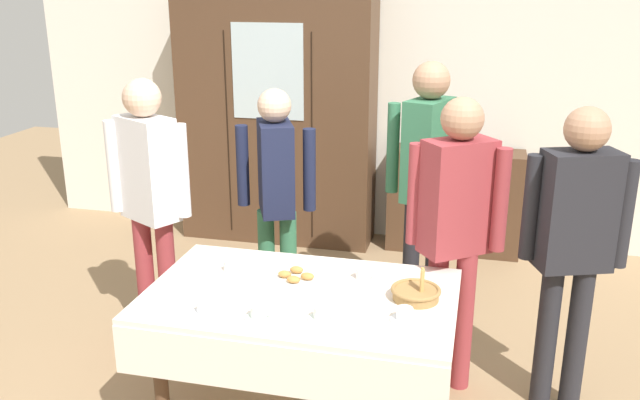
{
  "coord_description": "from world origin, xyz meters",
  "views": [
    {
      "loc": [
        0.8,
        -3.11,
        2.2
      ],
      "look_at": [
        0.0,
        0.2,
        1.09
      ],
      "focal_mm": 38.18,
      "sensor_mm": 36.0,
      "label": 1
    }
  ],
  "objects": [
    {
      "name": "ground_plane",
      "position": [
        0.0,
        0.0,
        0.0
      ],
      "size": [
        12.0,
        12.0,
        0.0
      ],
      "primitive_type": "plane",
      "color": "#997A56",
      "rests_on": "ground"
    },
    {
      "name": "back_wall",
      "position": [
        0.0,
        2.65,
        1.35
      ],
      "size": [
        6.4,
        0.1,
        2.7
      ],
      "primitive_type": "cube",
      "color": "silver",
      "rests_on": "ground"
    },
    {
      "name": "dining_table",
      "position": [
        0.0,
        -0.23,
        0.63
      ],
      "size": [
        1.51,
        0.94,
        0.74
      ],
      "color": "#4C3321",
      "rests_on": "ground"
    },
    {
      "name": "wall_cabinet",
      "position": [
        -0.9,
        2.35,
        1.07
      ],
      "size": [
        1.65,
        0.46,
        2.13
      ],
      "color": "#4C3321",
      "rests_on": "ground"
    },
    {
      "name": "bookshelf_low",
      "position": [
        0.62,
        2.41,
        0.43
      ],
      "size": [
        1.09,
        0.35,
        0.86
      ],
      "color": "#4C3321",
      "rests_on": "ground"
    },
    {
      "name": "book_stack",
      "position": [
        0.62,
        2.4,
        0.93
      ],
      "size": [
        0.14,
        0.2,
        0.12
      ],
      "color": "#2D5184",
      "rests_on": "bookshelf_low"
    },
    {
      "name": "tea_cup_far_left",
      "position": [
        -0.37,
        -0.52,
        0.77
      ],
      "size": [
        0.13,
        0.13,
        0.06
      ],
      "color": "white",
      "rests_on": "dining_table"
    },
    {
      "name": "tea_cup_center",
      "position": [
        0.53,
        -0.37,
        0.77
      ],
      "size": [
        0.13,
        0.13,
        0.06
      ],
      "color": "white",
      "rests_on": "dining_table"
    },
    {
      "name": "tea_cup_far_right",
      "position": [
        0.17,
        -0.45,
        0.77
      ],
      "size": [
        0.13,
        0.13,
        0.06
      ],
      "color": "silver",
      "rests_on": "dining_table"
    },
    {
      "name": "tea_cup_back_edge",
      "position": [
        0.27,
        0.02,
        0.77
      ],
      "size": [
        0.13,
        0.13,
        0.06
      ],
      "color": "white",
      "rests_on": "dining_table"
    },
    {
      "name": "tea_cup_near_right",
      "position": [
        -0.11,
        -0.5,
        0.77
      ],
      "size": [
        0.13,
        0.13,
        0.06
      ],
      "color": "silver",
      "rests_on": "dining_table"
    },
    {
      "name": "tea_cup_mid_right",
      "position": [
        -0.42,
        -0.05,
        0.77
      ],
      "size": [
        0.13,
        0.13,
        0.06
      ],
      "color": "white",
      "rests_on": "dining_table"
    },
    {
      "name": "bread_basket",
      "position": [
        0.55,
        -0.14,
        0.77
      ],
      "size": [
        0.24,
        0.24,
        0.16
      ],
      "color": "#9E7542",
      "rests_on": "dining_table"
    },
    {
      "name": "pastry_plate",
      "position": [
        -0.06,
        -0.07,
        0.75
      ],
      "size": [
        0.28,
        0.28,
        0.05
      ],
      "color": "white",
      "rests_on": "dining_table"
    },
    {
      "name": "spoon_front_edge",
      "position": [
        0.36,
        -0.14,
        0.74
      ],
      "size": [
        0.12,
        0.02,
        0.01
      ],
      "color": "silver",
      "rests_on": "dining_table"
    },
    {
      "name": "spoon_far_left",
      "position": [
        0.18,
        -0.29,
        0.74
      ],
      "size": [
        0.12,
        0.02,
        0.01
      ],
      "color": "silver",
      "rests_on": "dining_table"
    },
    {
      "name": "person_behind_table_left",
      "position": [
        -0.44,
        0.84,
        0.95
      ],
      "size": [
        0.52,
        0.41,
        1.57
      ],
      "color": "#33704C",
      "rests_on": "ground"
    },
    {
      "name": "person_near_right_end",
      "position": [
        0.48,
        1.08,
        1.06
      ],
      "size": [
        0.52,
        0.41,
        1.73
      ],
      "color": "#232328",
      "rests_on": "ground"
    },
    {
      "name": "person_by_cabinet",
      "position": [
        1.29,
        0.27,
        0.99
      ],
      "size": [
        0.52,
        0.31,
        1.63
      ],
      "color": "#232328",
      "rests_on": "ground"
    },
    {
      "name": "person_beside_shelf",
      "position": [
        0.7,
        0.33,
        1.0
      ],
      "size": [
        0.52,
        0.38,
        1.64
      ],
      "color": "#933338",
      "rests_on": "ground"
    },
    {
      "name": "person_behind_table_right",
      "position": [
        -1.1,
        0.41,
        1.02
      ],
      "size": [
        0.52,
        0.35,
        1.67
      ],
      "color": "#933338",
      "rests_on": "ground"
    }
  ]
}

